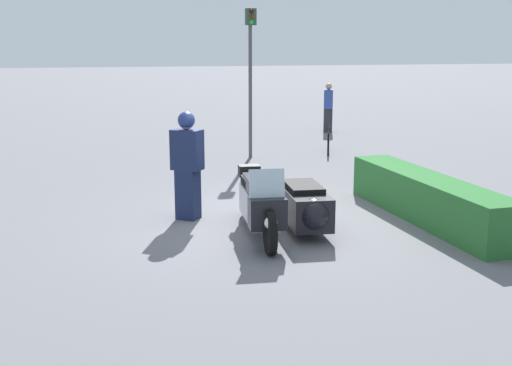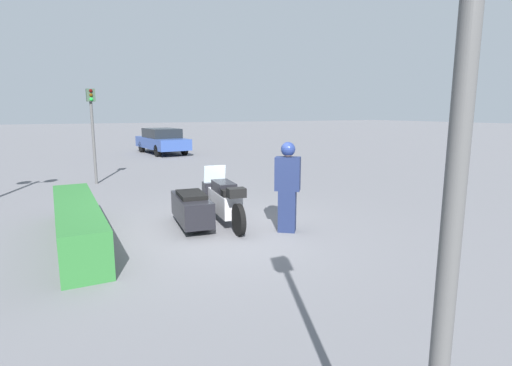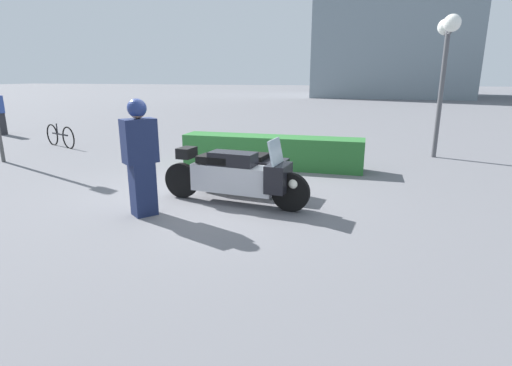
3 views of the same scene
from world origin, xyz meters
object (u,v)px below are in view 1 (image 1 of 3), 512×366
(officer_rider, at_px, (187,163))
(police_motorcycle, at_px, (284,204))
(traffic_light_far, at_px, (251,62))
(pedestrian_bystander, at_px, (328,108))
(bicycle_parked, at_px, (328,141))
(hedge_bush_curbside, at_px, (427,198))

(officer_rider, bearing_deg, police_motorcycle, -96.37)
(traffic_light_far, height_order, pedestrian_bystander, traffic_light_far)
(officer_rider, distance_m, bicycle_parked, 7.43)
(hedge_bush_curbside, height_order, traffic_light_far, traffic_light_far)
(police_motorcycle, bearing_deg, hedge_bush_curbside, 98.57)
(police_motorcycle, height_order, traffic_light_far, traffic_light_far)
(traffic_light_far, bearing_deg, bicycle_parked, 95.23)
(police_motorcycle, height_order, pedestrian_bystander, pedestrian_bystander)
(bicycle_parked, bearing_deg, pedestrian_bystander, -179.13)
(traffic_light_far, bearing_deg, police_motorcycle, -10.82)
(officer_rider, relative_size, pedestrian_bystander, 1.10)
(police_motorcycle, distance_m, traffic_light_far, 7.10)
(pedestrian_bystander, bearing_deg, traffic_light_far, 71.93)
(pedestrian_bystander, xyz_separation_m, bicycle_parked, (3.92, -1.58, -0.49))
(officer_rider, height_order, traffic_light_far, traffic_light_far)
(hedge_bush_curbside, height_order, bicycle_parked, hedge_bush_curbside)
(hedge_bush_curbside, xyz_separation_m, pedestrian_bystander, (-10.73, 2.62, 0.44))
(police_motorcycle, bearing_deg, bicycle_parked, 159.41)
(traffic_light_far, xyz_separation_m, pedestrian_bystander, (-4.12, 3.80, -1.61))
(hedge_bush_curbside, relative_size, pedestrian_bystander, 2.61)
(pedestrian_bystander, bearing_deg, police_motorcycle, 89.34)
(officer_rider, bearing_deg, hedge_bush_curbside, -68.86)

